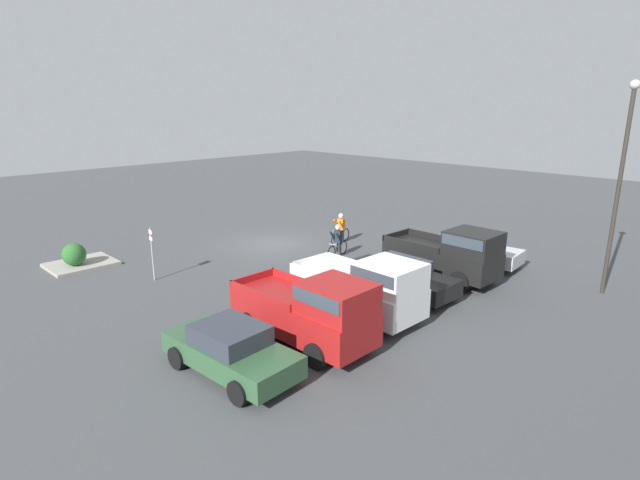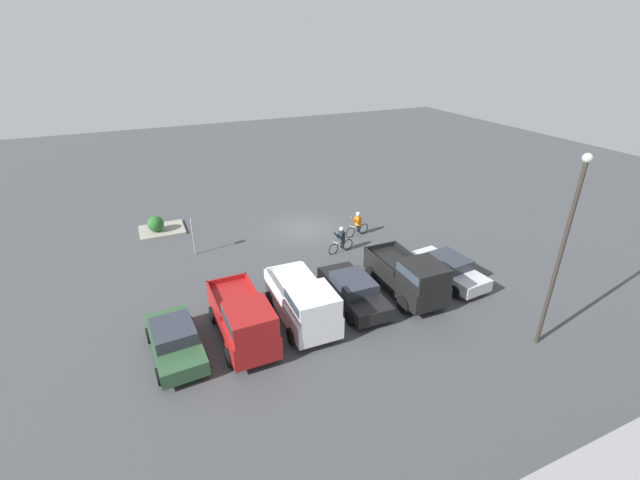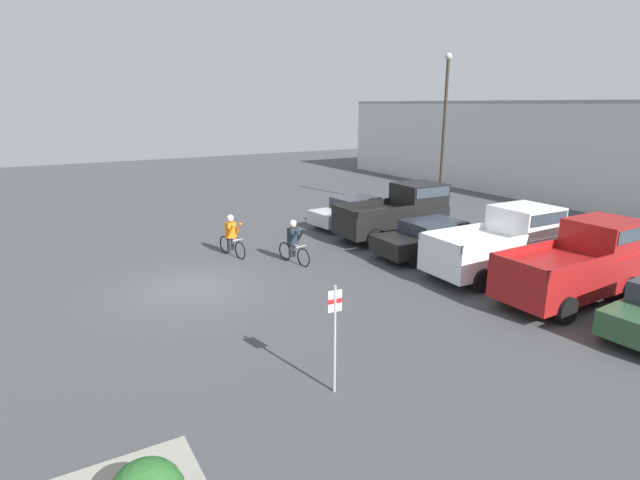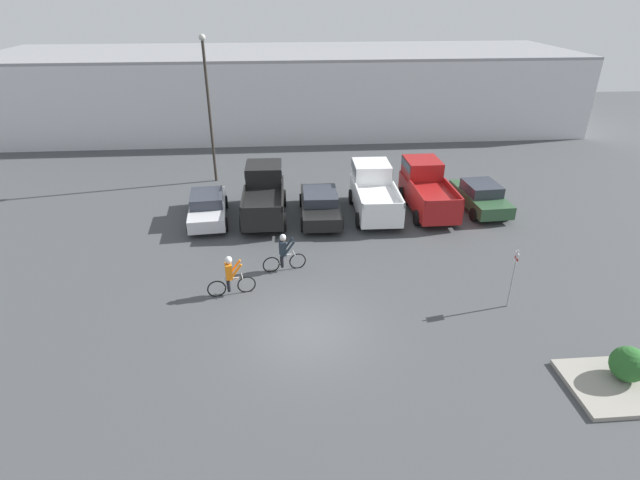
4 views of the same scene
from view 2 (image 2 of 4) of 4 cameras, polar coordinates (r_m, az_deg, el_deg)
The scene contains 13 objects.
ground_plane at distance 29.07m, azimuth -2.13°, elevation 1.58°, with size 80.00×80.00×0.00m, color #424447.
sedan_0 at distance 23.70m, azimuth 16.71°, elevation -3.66°, with size 2.20×4.59×1.42m.
pickup_truck_0 at distance 21.56m, azimuth 11.89°, elevation -4.68°, with size 2.25×4.98×2.35m.
sedan_1 at distance 20.94m, azimuth 4.46°, elevation -6.69°, with size 2.12×4.78×1.40m.
pickup_truck_1 at distance 19.23m, azimuth -2.11°, elevation -8.32°, with size 2.32×4.97×2.28m.
pickup_truck_2 at distance 18.45m, azimuth -10.11°, elevation -10.36°, with size 2.18×5.03×2.33m.
sedan_2 at distance 18.76m, azimuth -18.79°, elevation -12.54°, with size 2.15×4.35×1.46m.
cyclist_0 at distance 25.60m, azimuth 2.85°, elevation 0.11°, with size 1.80×0.54×1.67m.
cyclist_1 at distance 27.81m, azimuth 5.04°, elevation 2.22°, with size 1.82×0.54×1.67m.
fire_lane_sign at distance 26.12m, azimuth -16.64°, elevation 0.92°, with size 0.06×0.30×2.33m.
lamppost at distance 18.79m, azimuth 29.73°, elevation -0.41°, with size 0.36×0.36×8.23m.
curb_island at distance 30.52m, azimuth -20.32°, elevation 1.27°, with size 2.86×2.38×0.15m, color gray.
shrub at distance 30.06m, azimuth -21.07°, elevation 2.02°, with size 1.05×1.05×1.05m.
Camera 2 is at (9.83, 24.60, 11.98)m, focal length 24.00 mm.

